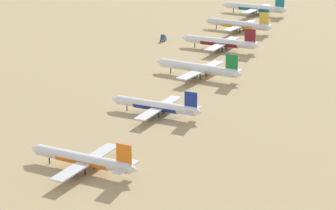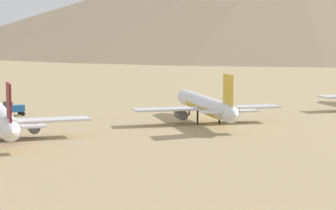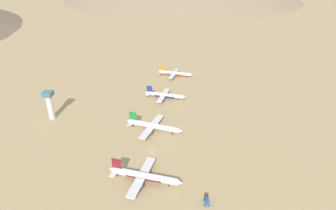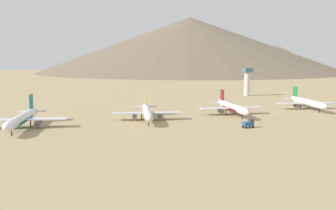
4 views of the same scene
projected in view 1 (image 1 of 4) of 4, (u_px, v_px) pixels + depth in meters
ground_plane at (206, 64)px, 326.87m from camera, size 1800.00×1800.00×0.00m
parked_jet_0 at (255, 8)px, 453.12m from camera, size 47.94×39.30×13.92m
parked_jet_1 at (238, 25)px, 398.88m from camera, size 44.54×36.57×12.97m
parked_jet_2 at (220, 42)px, 353.03m from camera, size 44.98×36.72×12.98m
parked_jet_3 at (199, 68)px, 301.75m from camera, size 44.53×36.54×12.95m
parked_jet_4 at (156, 106)px, 251.75m from camera, size 38.77×31.63×11.19m
parked_jet_5 at (84, 159)px, 202.02m from camera, size 39.01×31.85×11.26m
service_truck at (163, 37)px, 375.30m from camera, size 3.27×5.45×3.90m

